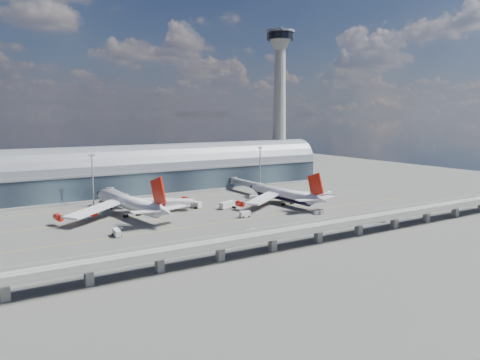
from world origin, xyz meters
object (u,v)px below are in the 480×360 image
service_truck_5 (254,198)px  cargo_train_0 (251,232)px  cargo_train_2 (319,213)px  service_truck_2 (228,205)px  floodlight_mast_left (93,179)px  floodlight_mast_right (260,167)px  service_truck_1 (245,214)px  airliner_right (285,195)px  service_truck_4 (196,205)px  cargo_train_1 (374,221)px  service_truck_3 (330,194)px  airliner_left (130,203)px  service_truck_0 (117,233)px  control_tower (280,105)px

service_truck_5 → cargo_train_0: (-40.02, -58.04, -0.27)m
cargo_train_0 → cargo_train_2: cargo_train_0 is taller
service_truck_2 → cargo_train_0: (-17.48, -47.48, -0.71)m
floodlight_mast_left → cargo_train_0: floodlight_mast_left is taller
floodlight_mast_right → service_truck_1: (-50.36, -62.07, -12.27)m
airliner_right → service_truck_4: 45.19m
airliner_right → cargo_train_1: 52.52m
floodlight_mast_left → service_truck_3: bearing=-19.2°
airliner_left → service_truck_5: size_ratio=13.25×
service_truck_0 → service_truck_2: (61.45, 23.19, 0.38)m
service_truck_3 → cargo_train_1: service_truck_3 is taller
cargo_train_1 → service_truck_0: bearing=47.7°
service_truck_0 → cargo_train_0: bearing=-23.3°
floodlight_mast_left → cargo_train_2: size_ratio=5.48×
airliner_right → service_truck_5: (-7.50, 16.84, -3.58)m
control_tower → cargo_train_0: 161.11m
floodlight_mast_right → control_tower: bearing=38.7°
control_tower → service_truck_2: size_ratio=10.92×
airliner_left → service_truck_3: 111.55m
control_tower → service_truck_2: control_tower is taller
service_truck_0 → service_truck_4: 58.61m
cargo_train_1 → airliner_right: bearing=-15.0°
floodlight_mast_right → cargo_train_0: floodlight_mast_right is taller
service_truck_2 → service_truck_3: service_truck_2 is taller
cargo_train_1 → cargo_train_2: 25.75m
floodlight_mast_right → service_truck_4: bearing=-151.7°
control_tower → floodlight_mast_right: control_tower is taller
airliner_right → service_truck_3: 36.21m
service_truck_5 → cargo_train_1: (14.58, -68.73, -0.48)m
control_tower → cargo_train_2: 126.79m
airliner_right → cargo_train_0: airliner_right is taller
service_truck_4 → airliner_left: bearing=162.8°
airliner_left → service_truck_0: bearing=-124.9°
service_truck_4 → cargo_train_0: (-5.08, -56.37, -0.58)m
floodlight_mast_right → service_truck_2: floodlight_mast_right is taller
service_truck_2 → service_truck_4: service_truck_2 is taller
airliner_left → service_truck_4: (33.10, 0.73, -4.36)m
service_truck_0 → cargo_train_0: 50.24m
cargo_train_0 → service_truck_4: bearing=18.3°
service_truck_1 → service_truck_3: bearing=-73.4°
airliner_left → cargo_train_2: 84.94m
airliner_right → floodlight_mast_right: bearing=67.6°
service_truck_1 → airliner_left: bearing=54.9°
floodlight_mast_right → service_truck_3: size_ratio=4.75×
control_tower → service_truck_5: (-59.29, -58.28, -50.36)m
service_truck_0 → service_truck_2: size_ratio=0.68×
floodlight_mast_left → service_truck_1: floodlight_mast_left is taller
airliner_left → service_truck_1: bearing=-42.9°
floodlight_mast_left → service_truck_4: size_ratio=4.35×
service_truck_5 → service_truck_2: bearing=157.1°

